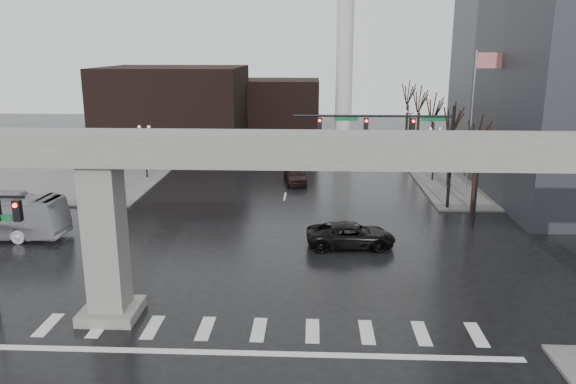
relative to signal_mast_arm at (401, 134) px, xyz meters
name	(u,v)px	position (x,y,z in m)	size (l,w,h in m)	color
ground	(261,319)	(-8.99, -18.80, -5.83)	(160.00, 160.00, 0.00)	black
sidewalk_ne	(535,165)	(17.01, 17.20, -5.75)	(28.00, 36.00, 0.15)	slate
sidewalk_nw	(56,160)	(-34.99, 17.20, -5.75)	(28.00, 36.00, 0.15)	slate
elevated_guideway	(288,175)	(-7.73, -18.80, 1.05)	(48.00, 2.60, 8.70)	#999691
building_far_left	(175,110)	(-22.99, 23.20, -0.83)	(16.00, 14.00, 10.00)	black
building_far_mid	(281,110)	(-10.99, 33.20, -1.83)	(10.00, 10.00, 8.00)	black
smokestack	(345,37)	(-2.99, 27.20, 7.52)	(3.60, 3.60, 30.00)	silver
signal_mast_arm	(401,134)	(0.00, 0.00, 0.00)	(12.12, 0.43, 8.00)	black
flagpole_assembly	(476,108)	(6.30, 3.20, 1.70)	(2.06, 0.12, 12.00)	silver
lamp_right_0	(477,180)	(4.51, -4.80, -2.36)	(1.22, 0.32, 5.11)	black
lamp_right_1	(434,145)	(4.51, 9.20, -2.36)	(1.22, 0.32, 5.11)	black
lamp_right_2	(409,124)	(4.51, 23.20, -2.36)	(1.22, 0.32, 5.11)	black
lamp_left_0	(87,176)	(-22.49, -4.80, -2.36)	(1.22, 0.32, 5.11)	black
lamp_left_1	(145,143)	(-22.49, 9.20, -2.36)	(1.22, 0.32, 5.11)	black
lamp_left_2	(180,123)	(-22.49, 23.20, -2.36)	(1.22, 0.32, 5.11)	black
tree_right_0	(475,177)	(5.54, -0.78, -3.04)	(1.09, 1.58, 7.50)	black
tree_right_1	(450,156)	(5.54, 7.22, -2.98)	(1.09, 1.61, 7.67)	black
tree_right_2	(432,140)	(5.54, 15.22, -2.91)	(1.10, 1.63, 7.85)	black
tree_right_3	(418,129)	(5.54, 23.22, -2.85)	(1.11, 1.66, 8.02)	black
tree_right_4	(407,120)	(5.54, 31.22, -2.79)	(1.12, 1.69, 8.19)	black
pickup_truck	(351,235)	(-4.23, -8.85, -5.06)	(2.56, 5.54, 1.54)	black
far_car	(295,175)	(-8.31, 7.91, -5.06)	(1.83, 4.54, 1.55)	black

